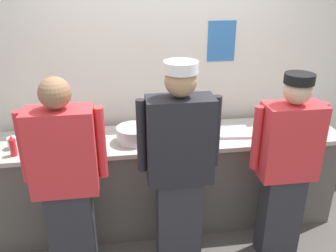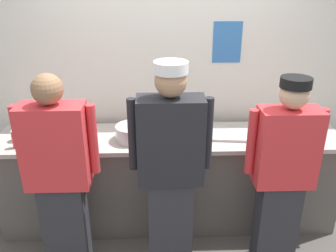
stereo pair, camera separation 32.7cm
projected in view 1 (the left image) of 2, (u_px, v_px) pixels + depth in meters
ground_plane at (175, 241)px, 3.35m from camera, size 9.00×9.00×0.00m
wall_back at (163, 78)px, 3.53m from camera, size 4.99×0.11×2.69m
prep_counter at (170, 179)px, 3.47m from camera, size 3.18×0.64×0.92m
chef_near_left at (66, 181)px, 2.64m from camera, size 0.62×0.24×1.69m
chef_center at (179, 167)px, 2.73m from camera, size 0.63×0.24×1.76m
chef_far_right at (286, 166)px, 2.88m from camera, size 0.60×0.24×1.64m
plate_stack_front at (48, 142)px, 3.10m from camera, size 0.21×0.21×0.06m
mixing_bowl_steel at (134, 134)px, 3.16m from camera, size 0.31×0.31×0.14m
sheet_tray at (226, 132)px, 3.35m from camera, size 0.46×0.33×0.02m
squeeze_bottle_primary at (192, 120)px, 3.37m from camera, size 0.05×0.05×0.21m
squeeze_bottle_secondary at (264, 122)px, 3.34m from camera, size 0.05×0.05×0.20m
squeeze_bottle_spare at (13, 146)px, 2.91m from camera, size 0.05×0.05×0.18m
ramekin_green_sauce at (292, 122)px, 3.54m from camera, size 0.09×0.09×0.04m
ramekin_yellow_sauce at (261, 136)px, 3.23m from camera, size 0.10×0.10×0.05m
deli_cup at (13, 143)px, 3.05m from camera, size 0.09×0.09×0.10m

